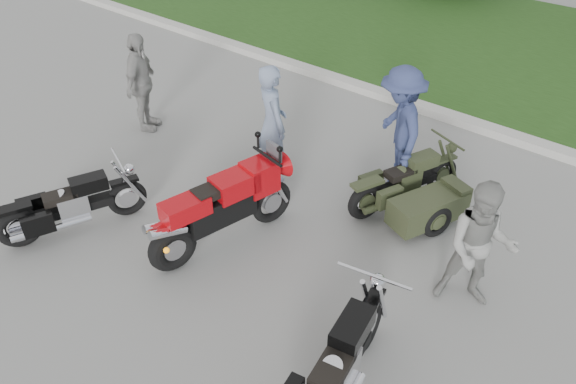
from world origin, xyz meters
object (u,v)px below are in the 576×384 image
Objects in this scene: sportbike_red at (220,208)px; cruiser_left at (67,208)px; person_stripe at (272,124)px; person_back at (141,83)px; cruiser_sidecar at (417,198)px; person_grey at (480,247)px; person_denim at (399,127)px; cruiser_right at (334,380)px.

cruiser_left is at bearing -135.95° from sportbike_red.
person_back is at bearing 35.10° from person_stripe.
person_grey is at bearing -16.68° from cruiser_sidecar.
person_grey reaches higher than cruiser_left.
person_denim is at bearing 160.14° from cruiser_sidecar.
sportbike_red is 1.26× the size of person_back.
person_back is (-5.24, -0.75, 0.54)m from cruiser_sidecar.
cruiser_right is 4.41m from person_stripe.
cruiser_right is 4.39m from person_denim.
person_stripe is 1.97m from person_denim.
sportbike_red reaches higher than cruiser_right.
cruiser_sidecar is at bearing 65.36° from cruiser_left.
person_back is at bearing -150.36° from cruiser_sidecar.
person_grey is 2.71m from person_denim.
person_stripe is at bearing 128.00° from cruiser_right.
person_back is (-3.46, 1.48, 0.27)m from sportbike_red.
person_stripe reaches higher than cruiser_left.
cruiser_sidecar is (-0.92, 3.36, -0.10)m from cruiser_right.
person_denim reaches higher than person_back.
cruiser_sidecar is 1.13× the size of person_grey.
cruiser_left is 3.26m from person_stripe.
sportbike_red is 1.32× the size of person_grey.
cruiser_right is (2.70, -1.12, -0.17)m from sportbike_red.
cruiser_left is 5.00m from cruiser_sidecar.
person_stripe is 2.89m from person_back.
person_grey is (3.70, -0.58, -0.10)m from person_stripe.
cruiser_left is 1.03× the size of person_stripe.
person_grey is (4.99, 2.37, 0.45)m from cruiser_left.
person_stripe reaches higher than person_grey.
sportbike_red is 1.17× the size of person_denim.
sportbike_red is 3.78m from person_back.
person_denim reaches higher than cruiser_sidecar.
sportbike_red reaches higher than cruiser_left.
cruiser_left is 1.10× the size of person_back.
person_denim is at bearing 76.95° from cruiser_left.
person_stripe is (-0.59, 1.77, 0.32)m from sportbike_red.
cruiser_sidecar is (3.66, 3.41, -0.05)m from cruiser_left.
cruiser_left is 3.13m from person_back.
sportbike_red is 3.33m from person_grey.
cruiser_sidecar is 1.01× the size of person_stripe.
cruiser_right is 1.21× the size of person_denim.
person_denim is at bearing -115.33° from person_stripe.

